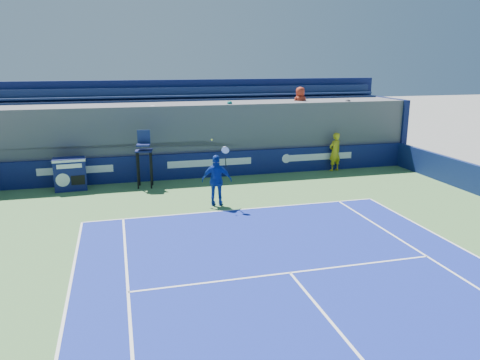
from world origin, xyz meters
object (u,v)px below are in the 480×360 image
object	(u,v)px
match_clock	(70,173)
umpire_chair	(144,153)
tennis_player	(217,180)
ball_person	(335,152)

from	to	relation	value
match_clock	umpire_chair	size ratio (longest dim) A/B	0.56
match_clock	tennis_player	xyz separation A→B (m)	(5.57, -3.72, 0.25)
ball_person	tennis_player	distance (m)	8.02
match_clock	tennis_player	world-z (taller)	tennis_player
umpire_chair	tennis_player	world-z (taller)	tennis_player
ball_person	match_clock	bearing A→B (deg)	-15.18
match_clock	umpire_chair	bearing A→B (deg)	-5.55
umpire_chair	tennis_player	xyz separation A→B (m)	(2.47, -3.42, -0.54)
match_clock	umpire_chair	distance (m)	3.22
match_clock	ball_person	bearing A→B (deg)	1.86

